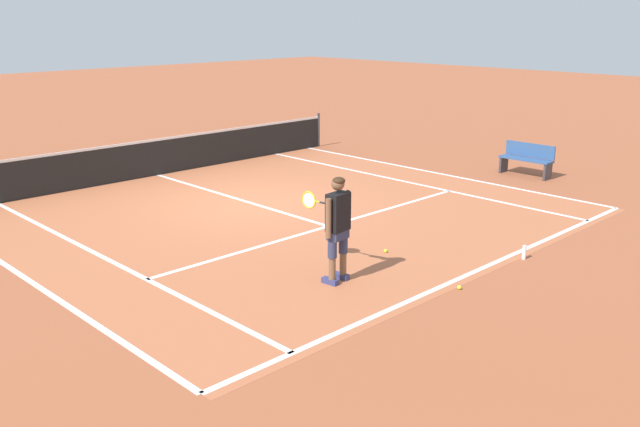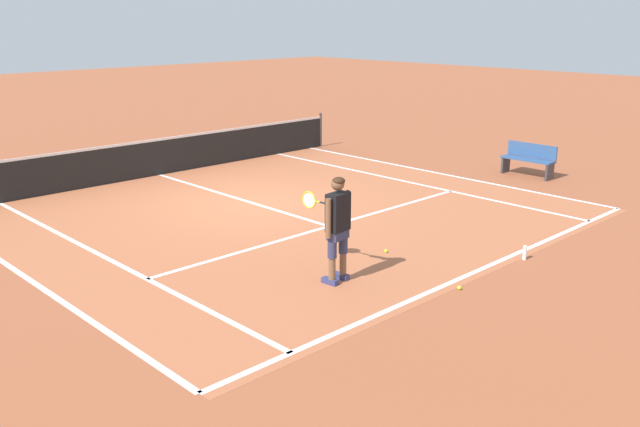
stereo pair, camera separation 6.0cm
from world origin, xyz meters
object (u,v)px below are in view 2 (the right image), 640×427
at_px(tennis_player, 337,222).
at_px(courtside_bench, 529,159).
at_px(tennis_ball_by_baseline, 386,251).
at_px(water_bottle, 525,253).
at_px(tennis_ball_near_feet, 459,288).

height_order(tennis_player, courtside_bench, tennis_player).
bearing_deg(courtside_bench, tennis_player, -168.99).
relative_size(tennis_player, courtside_bench, 1.22).
xyz_separation_m(tennis_ball_by_baseline, courtside_bench, (7.31, 1.39, 0.42)).
distance_m(tennis_player, water_bottle, 3.55).
xyz_separation_m(tennis_ball_near_feet, courtside_bench, (7.80, 3.30, 0.42)).
relative_size(courtside_bench, water_bottle, 5.64).
height_order(tennis_ball_near_feet, water_bottle, water_bottle).
bearing_deg(tennis_ball_by_baseline, tennis_player, -167.90).
bearing_deg(courtside_bench, tennis_ball_by_baseline, -169.23).
bearing_deg(tennis_player, tennis_ball_near_feet, -54.42).
relative_size(tennis_player, tennis_ball_near_feet, 25.95).
height_order(tennis_ball_by_baseline, courtside_bench, courtside_bench).
bearing_deg(tennis_player, courtside_bench, 11.01).
bearing_deg(tennis_ball_near_feet, water_bottle, 0.40).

